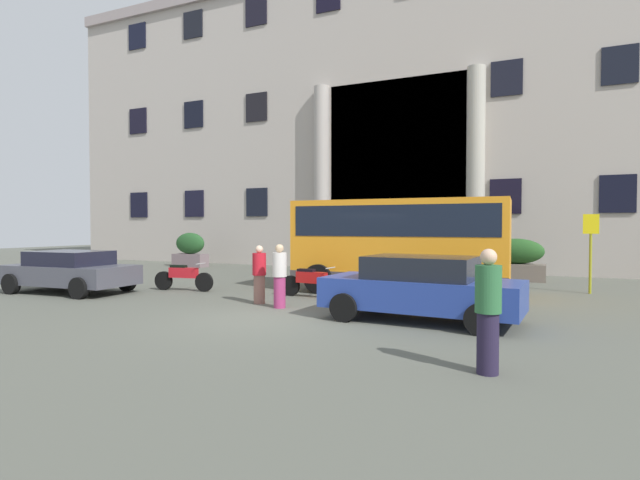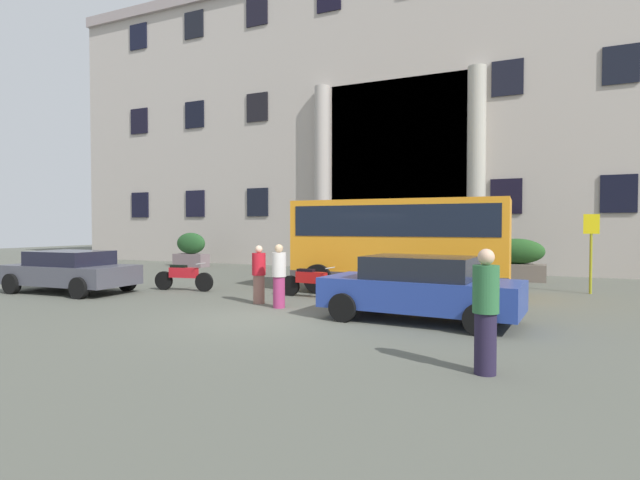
{
  "view_description": "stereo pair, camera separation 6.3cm",
  "coord_description": "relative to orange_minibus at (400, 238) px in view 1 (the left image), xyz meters",
  "views": [
    {
      "loc": [
        5.62,
        -9.43,
        2.06
      ],
      "look_at": [
        -1.09,
        5.33,
        1.6
      ],
      "focal_mm": 27.68,
      "sensor_mm": 36.0,
      "label": 1
    },
    {
      "loc": [
        5.67,
        -9.4,
        2.06
      ],
      "look_at": [
        -1.09,
        5.33,
        1.6
      ],
      "focal_mm": 27.68,
      "sensor_mm": 36.0,
      "label": 2
    }
  ],
  "objects": [
    {
      "name": "pedestrian_man_red_shirt",
      "position": [
        -1.99,
        -4.09,
        -0.89
      ],
      "size": [
        0.36,
        0.36,
        1.61
      ],
      "rotation": [
        0.0,
        0.0,
        0.24
      ],
      "color": "#A03163",
      "rests_on": "ground_plane"
    },
    {
      "name": "pedestrian_child_trailing",
      "position": [
        -2.82,
        -3.71,
        -0.92
      ],
      "size": [
        0.36,
        0.36,
        1.55
      ],
      "rotation": [
        0.0,
        0.0,
        4.84
      ],
      "color": "#885C51",
      "rests_on": "ground_plane"
    },
    {
      "name": "orange_minibus",
      "position": [
        0.0,
        0.0,
        0.0
      ],
      "size": [
        6.49,
        2.85,
        2.85
      ],
      "rotation": [
        0.0,
        0.0,
        0.04
      ],
      "color": "orange",
      "rests_on": "ground_plane"
    },
    {
      "name": "office_building_facade",
      "position": [
        -1.57,
        11.98,
        5.86
      ],
      "size": [
        41.16,
        9.64,
        15.12
      ],
      "color": "#AEA49B",
      "rests_on": "ground_plane"
    },
    {
      "name": "hedge_planter_far_east",
      "position": [
        3.11,
        5.07,
        -0.93
      ],
      "size": [
        2.07,
        0.94,
        1.59
      ],
      "color": "#6E6258",
      "rests_on": "ground_plane"
    },
    {
      "name": "ground_plane",
      "position": [
        -1.57,
        -5.5,
        -1.76
      ],
      "size": [
        80.0,
        64.0,
        0.12
      ],
      "primitive_type": "cube",
      "color": "#55584D"
    },
    {
      "name": "hedge_planter_far_west",
      "position": [
        -12.27,
        5.07,
        -0.86
      ],
      "size": [
        1.78,
        0.74,
        1.73
      ],
      "color": "slate",
      "rests_on": "ground_plane"
    },
    {
      "name": "scooter_by_planter",
      "position": [
        -6.43,
        -2.48,
        -1.24
      ],
      "size": [
        2.07,
        0.55,
        0.89
      ],
      "rotation": [
        0.0,
        0.0,
        0.13
      ],
      "color": "black",
      "rests_on": "ground_plane"
    },
    {
      "name": "motorcycle_far_end",
      "position": [
        -2.08,
        -2.11,
        -1.24
      ],
      "size": [
        2.06,
        0.55,
        0.89
      ],
      "rotation": [
        0.0,
        0.0,
        -0.07
      ],
      "color": "black",
      "rests_on": "ground_plane"
    },
    {
      "name": "pedestrian_man_crossing",
      "position": [
        3.36,
        -7.75,
        -0.81
      ],
      "size": [
        0.36,
        0.36,
        1.75
      ],
      "rotation": [
        0.0,
        0.0,
        1.28
      ],
      "color": "#231C35",
      "rests_on": "ground_plane"
    },
    {
      "name": "parked_coupe_end",
      "position": [
        -9.3,
        -4.27,
        -1.02
      ],
      "size": [
        4.14,
        2.2,
        1.29
      ],
      "rotation": [
        0.0,
        0.0,
        0.05
      ],
      "color": "#464751",
      "rests_on": "ground_plane"
    },
    {
      "name": "bus_stop_sign",
      "position": [
        5.36,
        2.12,
        -0.19
      ],
      "size": [
        0.44,
        0.08,
        2.43
      ],
      "color": "#999A1D",
      "rests_on": "ground_plane"
    },
    {
      "name": "parked_estate_mid",
      "position": [
        1.63,
        -4.32,
        -0.97
      ],
      "size": [
        4.31,
        2.19,
        1.41
      ],
      "rotation": [
        0.0,
        0.0,
        -0.07
      ],
      "color": "#243D94",
      "rests_on": "ground_plane"
    }
  ]
}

